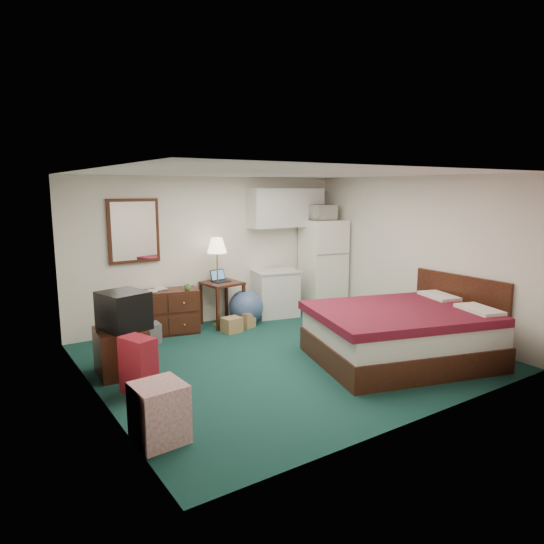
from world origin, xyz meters
TOP-DOWN VIEW (x-y plane):
  - floor at (0.00, 0.00)m, footprint 5.00×4.50m
  - ceiling at (0.00, 0.00)m, footprint 5.00×4.50m
  - walls at (0.00, 0.00)m, footprint 5.01×4.51m
  - mirror at (-1.35, 2.22)m, footprint 0.80×0.06m
  - upper_cabinets at (1.45, 2.08)m, footprint 1.50×0.35m
  - headboard at (2.46, -0.96)m, footprint 0.06×1.56m
  - dresser at (-0.98, 1.98)m, footprint 1.12×0.69m
  - floor_lamp at (-0.07, 1.91)m, footprint 0.41×0.41m
  - desk at (0.02, 1.93)m, footprint 0.64×0.64m
  - exercise_ball at (0.38, 1.74)m, footprint 0.76×0.76m
  - kitchen_counter at (1.11, 1.91)m, footprint 0.84×0.71m
  - fridge at (2.13, 1.82)m, footprint 0.81×0.81m
  - bed at (1.20, -0.96)m, footprint 2.63×2.29m
  - tv_stand at (-2.08, 0.65)m, footprint 0.62×0.67m
  - suitcase at (-2.09, -0.05)m, footprint 0.37×0.46m
  - retail_box at (-2.28, -1.21)m, footprint 0.47×0.47m
  - file_bin at (-1.42, 1.68)m, footprint 0.45×0.35m
  - cardboard_box_a at (-0.06, 1.44)m, footprint 0.31×0.27m
  - cardboard_box_b at (0.28, 1.57)m, footprint 0.28×0.31m
  - laptop at (0.02, 1.95)m, footprint 0.31×0.27m
  - crt_tv at (-2.03, 0.62)m, footprint 0.64×0.66m
  - microwave at (2.09, 1.84)m, footprint 0.56×0.38m
  - book_a at (-1.25, 2.02)m, footprint 0.16×0.11m
  - book_b at (-1.09, 2.08)m, footprint 0.17×0.04m
  - mug at (-0.68, 1.77)m, footprint 0.13×0.12m

SIDE VIEW (x-z plane):
  - floor at x=0.00m, z-range -0.01..0.01m
  - cardboard_box_a at x=-0.06m, z-range 0.00..0.24m
  - cardboard_box_b at x=0.28m, z-range 0.00..0.26m
  - file_bin at x=-1.42m, z-range 0.00..0.30m
  - retail_box at x=-2.28m, z-range 0.00..0.55m
  - tv_stand at x=-2.08m, z-range 0.00..0.58m
  - exercise_ball at x=0.38m, z-range 0.00..0.60m
  - suitcase at x=-2.09m, z-range 0.00..0.66m
  - dresser at x=-0.98m, z-range 0.00..0.71m
  - bed at x=1.20m, z-range 0.00..0.71m
  - desk at x=0.02m, z-range 0.00..0.74m
  - kitchen_counter at x=1.11m, z-range 0.00..0.81m
  - headboard at x=2.46m, z-range 0.05..1.05m
  - floor_lamp at x=-0.07m, z-range 0.00..1.50m
  - mug at x=-0.68m, z-range 0.71..0.82m
  - crt_tv at x=-2.03m, z-range 0.58..1.05m
  - book_b at x=-1.09m, z-range 0.71..0.94m
  - book_a at x=-1.25m, z-range 0.71..0.95m
  - laptop at x=0.02m, z-range 0.74..0.93m
  - fridge at x=2.13m, z-range 0.00..1.72m
  - walls at x=0.00m, z-range 0.00..2.50m
  - mirror at x=-1.35m, z-range 1.15..2.15m
  - microwave at x=2.09m, z-range 1.72..2.07m
  - upper_cabinets at x=1.45m, z-range 1.60..2.30m
  - ceiling at x=0.00m, z-range 2.50..2.50m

